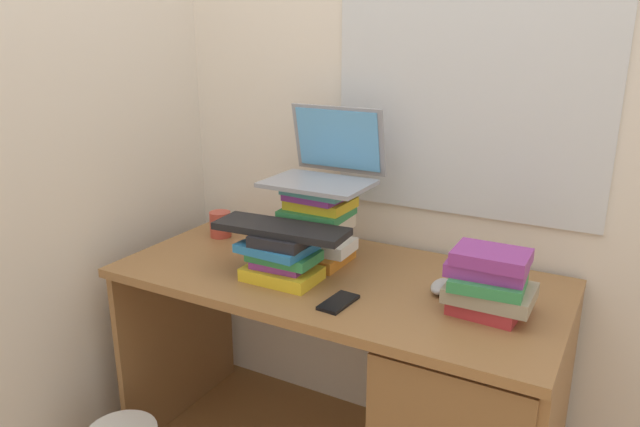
{
  "coord_description": "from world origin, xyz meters",
  "views": [
    {
      "loc": [
        0.81,
        -1.57,
        1.49
      ],
      "look_at": [
        -0.08,
        0.04,
        0.91
      ],
      "focal_mm": 33.55,
      "sensor_mm": 36.0,
      "label": 1
    }
  ],
  "objects_px": {
    "keyboard": "(281,229)",
    "laptop": "(326,165)",
    "desk": "(436,400)",
    "cell_phone": "(338,302)",
    "book_stack_tall": "(317,225)",
    "water_bottle": "(510,286)",
    "book_stack_keyboard_riser": "(282,257)",
    "book_stack_side": "(489,283)",
    "computer_mouse": "(442,286)",
    "mug": "(221,224)"
  },
  "relations": [
    {
      "from": "book_stack_tall",
      "to": "computer_mouse",
      "type": "xyz_separation_m",
      "value": [
        0.45,
        -0.04,
        -0.11
      ]
    },
    {
      "from": "mug",
      "to": "cell_phone",
      "type": "xyz_separation_m",
      "value": [
        0.65,
        -0.3,
        -0.04
      ]
    },
    {
      "from": "book_stack_side",
      "to": "book_stack_tall",
      "type": "bearing_deg",
      "value": 169.82
    },
    {
      "from": "keyboard",
      "to": "book_stack_tall",
      "type": "bearing_deg",
      "value": 78.8
    },
    {
      "from": "book_stack_side",
      "to": "water_bottle",
      "type": "bearing_deg",
      "value": 10.45
    },
    {
      "from": "water_bottle",
      "to": "cell_phone",
      "type": "bearing_deg",
      "value": -159.39
    },
    {
      "from": "book_stack_side",
      "to": "laptop",
      "type": "xyz_separation_m",
      "value": [
        -0.6,
        0.17,
        0.23
      ]
    },
    {
      "from": "keyboard",
      "to": "laptop",
      "type": "bearing_deg",
      "value": 80.14
    },
    {
      "from": "book_stack_side",
      "to": "water_bottle",
      "type": "xyz_separation_m",
      "value": [
        0.06,
        0.01,
        -0.0
      ]
    },
    {
      "from": "desk",
      "to": "mug",
      "type": "relative_size",
      "value": 11.97
    },
    {
      "from": "book_stack_keyboard_riser",
      "to": "book_stack_tall",
      "type": "bearing_deg",
      "value": 83.86
    },
    {
      "from": "book_stack_side",
      "to": "cell_phone",
      "type": "relative_size",
      "value": 1.76
    },
    {
      "from": "book_stack_keyboard_riser",
      "to": "keyboard",
      "type": "xyz_separation_m",
      "value": [
        -0.0,
        0.0,
        0.09
      ]
    },
    {
      "from": "book_stack_side",
      "to": "water_bottle",
      "type": "distance_m",
      "value": 0.06
    },
    {
      "from": "book_stack_tall",
      "to": "book_stack_keyboard_riser",
      "type": "xyz_separation_m",
      "value": [
        -0.02,
        -0.19,
        -0.05
      ]
    },
    {
      "from": "keyboard",
      "to": "mug",
      "type": "relative_size",
      "value": 3.56
    },
    {
      "from": "desk",
      "to": "keyboard",
      "type": "distance_m",
      "value": 0.71
    },
    {
      "from": "desk",
      "to": "computer_mouse",
      "type": "relative_size",
      "value": 13.56
    },
    {
      "from": "keyboard",
      "to": "book_stack_keyboard_riser",
      "type": "bearing_deg",
      "value": -58.67
    },
    {
      "from": "book_stack_keyboard_riser",
      "to": "mug",
      "type": "distance_m",
      "value": 0.48
    },
    {
      "from": "mug",
      "to": "computer_mouse",
      "type": "bearing_deg",
      "value": -5.13
    },
    {
      "from": "mug",
      "to": "laptop",
      "type": "bearing_deg",
      "value": 2.74
    },
    {
      "from": "desk",
      "to": "cell_phone",
      "type": "distance_m",
      "value": 0.45
    },
    {
      "from": "laptop",
      "to": "water_bottle",
      "type": "bearing_deg",
      "value": -13.52
    },
    {
      "from": "laptop",
      "to": "book_stack_keyboard_riser",
      "type": "bearing_deg",
      "value": -95.05
    },
    {
      "from": "book_stack_tall",
      "to": "mug",
      "type": "xyz_separation_m",
      "value": [
        -0.44,
        0.04,
        -0.08
      ]
    },
    {
      "from": "book_stack_tall",
      "to": "mug",
      "type": "distance_m",
      "value": 0.45
    },
    {
      "from": "book_stack_tall",
      "to": "desk",
      "type": "bearing_deg",
      "value": -11.96
    },
    {
      "from": "keyboard",
      "to": "water_bottle",
      "type": "bearing_deg",
      "value": 3.42
    },
    {
      "from": "mug",
      "to": "cell_phone",
      "type": "distance_m",
      "value": 0.72
    },
    {
      "from": "computer_mouse",
      "to": "cell_phone",
      "type": "xyz_separation_m",
      "value": [
        -0.23,
        -0.22,
        -0.01
      ]
    },
    {
      "from": "laptop",
      "to": "water_bottle",
      "type": "height_order",
      "value": "laptop"
    },
    {
      "from": "laptop",
      "to": "water_bottle",
      "type": "distance_m",
      "value": 0.71
    },
    {
      "from": "book_stack_side",
      "to": "cell_phone",
      "type": "bearing_deg",
      "value": -158.0
    },
    {
      "from": "keyboard",
      "to": "cell_phone",
      "type": "xyz_separation_m",
      "value": [
        0.24,
        -0.08,
        -0.16
      ]
    },
    {
      "from": "book_stack_keyboard_riser",
      "to": "water_bottle",
      "type": "relative_size",
      "value": 1.39
    },
    {
      "from": "computer_mouse",
      "to": "mug",
      "type": "relative_size",
      "value": 0.88
    },
    {
      "from": "keyboard",
      "to": "cell_phone",
      "type": "relative_size",
      "value": 3.09
    },
    {
      "from": "keyboard",
      "to": "computer_mouse",
      "type": "relative_size",
      "value": 4.04
    },
    {
      "from": "book_stack_side",
      "to": "mug",
      "type": "bearing_deg",
      "value": 171.98
    },
    {
      "from": "computer_mouse",
      "to": "laptop",
      "type": "bearing_deg",
      "value": 167.3
    },
    {
      "from": "book_stack_tall",
      "to": "book_stack_side",
      "type": "distance_m",
      "value": 0.61
    },
    {
      "from": "desk",
      "to": "book_stack_side",
      "type": "distance_m",
      "value": 0.44
    },
    {
      "from": "book_stack_tall",
      "to": "keyboard",
      "type": "distance_m",
      "value": 0.19
    },
    {
      "from": "book_stack_tall",
      "to": "computer_mouse",
      "type": "distance_m",
      "value": 0.46
    },
    {
      "from": "desk",
      "to": "laptop",
      "type": "xyz_separation_m",
      "value": [
        -0.47,
        0.16,
        0.65
      ]
    },
    {
      "from": "desk",
      "to": "book_stack_side",
      "type": "height_order",
      "value": "book_stack_side"
    },
    {
      "from": "desk",
      "to": "book_stack_side",
      "type": "bearing_deg",
      "value": -3.45
    },
    {
      "from": "book_stack_side",
      "to": "keyboard",
      "type": "relative_size",
      "value": 0.57
    },
    {
      "from": "book_stack_side",
      "to": "cell_phone",
      "type": "distance_m",
      "value": 0.42
    }
  ]
}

